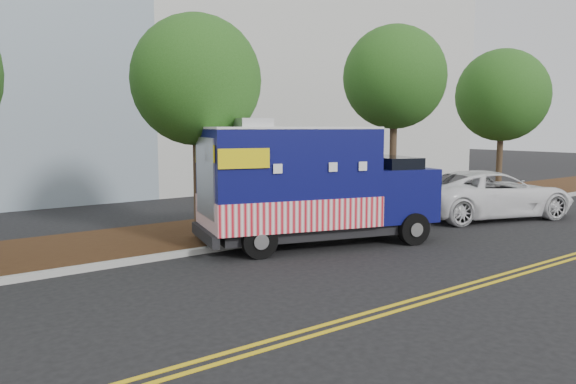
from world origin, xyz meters
TOP-DOWN VIEW (x-y plane):
  - ground at (0.00, 0.00)m, footprint 120.00×120.00m
  - curb at (0.00, 1.40)m, footprint 120.00×0.18m
  - mulch_strip at (0.00, 3.50)m, footprint 120.00×4.00m
  - centerline_near at (0.00, -4.45)m, footprint 120.00×0.10m
  - centerline_far at (0.00, -4.70)m, footprint 120.00×0.10m
  - tree_b at (-1.01, 2.74)m, footprint 3.57×3.57m
  - tree_c at (7.04, 2.82)m, footprint 3.72×3.72m
  - tree_d at (13.91, 2.79)m, footprint 3.98×3.98m
  - sign_post at (-1.35, 1.60)m, footprint 0.06×0.06m
  - food_truck at (1.17, 0.60)m, footprint 6.94×4.09m
  - white_car at (9.22, 0.20)m, footprint 6.61×4.53m

SIDE VIEW (x-z plane):
  - ground at x=0.00m, z-range 0.00..0.00m
  - centerline_near at x=0.00m, z-range 0.00..0.01m
  - centerline_far at x=0.00m, z-range 0.00..0.01m
  - curb at x=0.00m, z-range 0.00..0.15m
  - mulch_strip at x=0.00m, z-range 0.00..0.15m
  - white_car at x=9.22m, z-range 0.00..1.68m
  - sign_post at x=-1.35m, z-range 0.00..2.40m
  - food_truck at x=1.17m, z-range -0.16..3.29m
  - tree_b at x=-1.01m, z-range 1.34..7.63m
  - tree_d at x=13.91m, z-range 1.28..7.84m
  - tree_c at x=7.04m, z-range 1.55..8.41m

